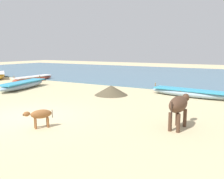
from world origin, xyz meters
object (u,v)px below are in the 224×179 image
Objects in this scene: fishing_boat_1 at (23,85)px; cow_adult_dark at (179,105)px; fishing_boat_5 at (33,78)px; calf_near_brown at (40,115)px; fishing_boat_4 at (189,93)px.

fishing_boat_1 is 11.61m from cow_adult_dark.
calf_near_brown is at bearing 48.15° from fishing_boat_5.
fishing_boat_1 is at bearing 38.10° from fishing_boat_5.
fishing_boat_5 is (-12.67, 0.51, -0.00)m from fishing_boat_4.
fishing_boat_5 is at bearing 67.27° from cow_adult_dark.
cow_adult_dark is 1.93× the size of calf_near_brown.
fishing_boat_1 is 1.03× the size of fishing_boat_4.
fishing_boat_5 is at bearing 4.16° from fishing_boat_4.
fishing_boat_5 is 4.76× the size of calf_near_brown.
cow_adult_dark is (1.09, -5.76, 0.54)m from fishing_boat_4.
fishing_boat_4 reaches higher than fishing_boat_5.
fishing_boat_4 is at bearing -165.57° from calf_near_brown.
cow_adult_dark is at bearing 64.44° from fishing_boat_5.
calf_near_brown is at bearing 77.25° from fishing_boat_4.
fishing_boat_4 is (10.08, 2.66, -0.03)m from fishing_boat_1.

